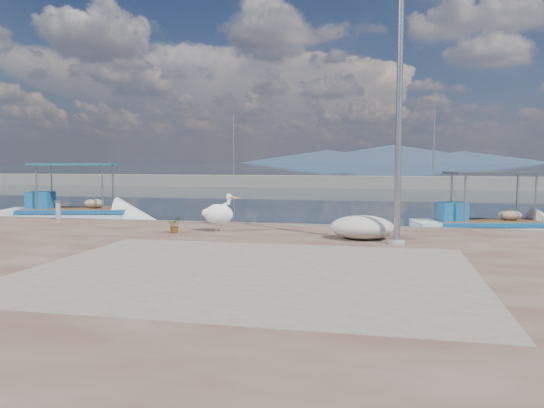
{
  "coord_description": "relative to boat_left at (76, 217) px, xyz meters",
  "views": [
    {
      "loc": [
        3.71,
        -13.21,
        2.73
      ],
      "look_at": [
        0.0,
        3.8,
        1.3
      ],
      "focal_mm": 35.0,
      "sensor_mm": 36.0,
      "label": 1
    }
  ],
  "objects": [
    {
      "name": "lamp_post",
      "position": [
        13.74,
        -6.51,
        3.56
      ],
      "size": [
        0.44,
        0.96,
        7.0
      ],
      "color": "gray",
      "rests_on": "quay"
    },
    {
      "name": "boat_left",
      "position": [
        0.0,
        0.0,
        0.0
      ],
      "size": [
        6.65,
        3.44,
        3.05
      ],
      "rotation": [
        0.0,
        0.0,
        0.22
      ],
      "color": "white",
      "rests_on": "ground"
    },
    {
      "name": "net_pile_d",
      "position": [
        12.8,
        -5.78,
        0.6
      ],
      "size": [
        1.81,
        1.35,
        0.68
      ],
      "primitive_type": "ellipsoid",
      "color": "beige",
      "rests_on": "quay"
    },
    {
      "name": "ground",
      "position": [
        9.76,
        -7.71,
        -0.24
      ],
      "size": [
        1400.0,
        1400.0,
        0.0
      ],
      "primitive_type": "plane",
      "color": "#162635",
      "rests_on": "ground"
    },
    {
      "name": "breakwater",
      "position": [
        9.76,
        32.29,
        0.37
      ],
      "size": [
        120.0,
        2.2,
        7.5
      ],
      "color": "gray",
      "rests_on": "ground"
    },
    {
      "name": "pelican",
      "position": [
        8.33,
        -5.13,
        0.83
      ],
      "size": [
        1.26,
        0.72,
        1.2
      ],
      "rotation": [
        0.0,
        0.0,
        0.18
      ],
      "color": "tan",
      "rests_on": "quay"
    },
    {
      "name": "quay_patch",
      "position": [
        10.76,
        -10.71,
        0.27
      ],
      "size": [
        9.0,
        7.0,
        0.01
      ],
      "primitive_type": "cube",
      "color": "gray",
      "rests_on": "quay"
    },
    {
      "name": "potted_plant",
      "position": [
        7.08,
        -5.68,
        0.5
      ],
      "size": [
        0.46,
        0.41,
        0.48
      ],
      "primitive_type": "imported",
      "rotation": [
        0.0,
        0.0,
        0.1
      ],
      "color": "#33722D",
      "rests_on": "quay"
    },
    {
      "name": "bollard_near",
      "position": [
        7.58,
        -3.2,
        0.64
      ],
      "size": [
        0.23,
        0.23,
        0.7
      ],
      "color": "gray",
      "rests_on": "quay"
    },
    {
      "name": "bollard_far",
      "position": [
        1.27,
        -3.11,
        0.65
      ],
      "size": [
        0.24,
        0.24,
        0.72
      ],
      "color": "gray",
      "rests_on": "quay"
    },
    {
      "name": "boat_right",
      "position": [
        17.14,
        -0.5,
        -0.03
      ],
      "size": [
        5.9,
        3.01,
        2.71
      ],
      "rotation": [
        0.0,
        0.0,
        0.22
      ],
      "color": "white",
      "rests_on": "ground"
    },
    {
      "name": "quay",
      "position": [
        9.76,
        -13.71,
        0.01
      ],
      "size": [
        44.0,
        22.0,
        0.5
      ],
      "primitive_type": "cube",
      "color": "#4D2A21",
      "rests_on": "ground"
    },
    {
      "name": "mountains",
      "position": [
        14.16,
        642.29,
        9.27
      ],
      "size": [
        370.0,
        280.0,
        22.0
      ],
      "color": "#28384C",
      "rests_on": "ground"
    }
  ]
}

